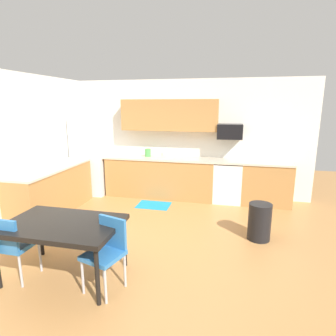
# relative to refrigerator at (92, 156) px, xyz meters

# --- Properties ---
(ground_plane) EXTENTS (12.00, 12.00, 0.00)m
(ground_plane) POSITION_rel_refrigerator_xyz_m (2.18, -2.22, -0.93)
(ground_plane) COLOR #B77F47
(wall_back) EXTENTS (5.80, 0.10, 2.70)m
(wall_back) POSITION_rel_refrigerator_xyz_m (2.18, 0.43, 0.42)
(wall_back) COLOR white
(wall_back) RESTS_ON ground
(wall_left) EXTENTS (0.10, 5.80, 2.70)m
(wall_left) POSITION_rel_refrigerator_xyz_m (-0.47, -2.22, 0.42)
(wall_left) COLOR white
(wall_left) RESTS_ON ground
(cabinet_run_back) EXTENTS (2.52, 0.60, 0.90)m
(cabinet_run_back) POSITION_rel_refrigerator_xyz_m (1.69, 0.08, -0.48)
(cabinet_run_back) COLOR #AD7A42
(cabinet_run_back) RESTS_ON ground
(cabinet_run_back_right) EXTENTS (1.03, 0.60, 0.90)m
(cabinet_run_back_right) POSITION_rel_refrigerator_xyz_m (4.06, 0.08, -0.48)
(cabinet_run_back_right) COLOR #AD7A42
(cabinet_run_back_right) RESTS_ON ground
(cabinet_run_left) EXTENTS (0.60, 2.00, 0.90)m
(cabinet_run_left) POSITION_rel_refrigerator_xyz_m (-0.12, -1.42, -0.48)
(cabinet_run_left) COLOR #AD7A42
(cabinet_run_left) RESTS_ON ground
(countertop_back) EXTENTS (4.80, 0.64, 0.04)m
(countertop_back) POSITION_rel_refrigerator_xyz_m (2.18, 0.08, -0.01)
(countertop_back) COLOR beige
(countertop_back) RESTS_ON cabinet_run_back
(countertop_left) EXTENTS (0.64, 2.00, 0.04)m
(countertop_left) POSITION_rel_refrigerator_xyz_m (-0.12, -1.42, -0.01)
(countertop_left) COLOR beige
(countertop_left) RESTS_ON cabinet_run_left
(upper_cabinets_back) EXTENTS (2.20, 0.34, 0.70)m
(upper_cabinets_back) POSITION_rel_refrigerator_xyz_m (1.88, 0.21, 0.97)
(upper_cabinets_back) COLOR #AD7A42
(refrigerator) EXTENTS (0.76, 0.70, 1.86)m
(refrigerator) POSITION_rel_refrigerator_xyz_m (0.00, 0.00, 0.00)
(refrigerator) COLOR white
(refrigerator) RESTS_ON ground
(oven_range) EXTENTS (0.60, 0.60, 0.91)m
(oven_range) POSITION_rel_refrigerator_xyz_m (3.25, 0.08, -0.47)
(oven_range) COLOR white
(oven_range) RESTS_ON ground
(microwave) EXTENTS (0.54, 0.36, 0.32)m
(microwave) POSITION_rel_refrigerator_xyz_m (3.25, 0.18, 0.63)
(microwave) COLOR black
(sink_basin) EXTENTS (0.48, 0.40, 0.14)m
(sink_basin) POSITION_rel_refrigerator_xyz_m (1.79, 0.08, -0.05)
(sink_basin) COLOR #A5A8AD
(sink_basin) RESTS_ON countertop_back
(sink_faucet) EXTENTS (0.02, 0.02, 0.24)m
(sink_faucet) POSITION_rel_refrigerator_xyz_m (1.79, 0.26, 0.11)
(sink_faucet) COLOR #B2B5BA
(sink_faucet) RESTS_ON countertop_back
(dining_table) EXTENTS (1.40, 0.90, 0.73)m
(dining_table) POSITION_rel_refrigerator_xyz_m (1.32, -3.27, -0.26)
(dining_table) COLOR black
(dining_table) RESTS_ON ground
(chair_near_table) EXTENTS (0.50, 0.50, 0.85)m
(chair_near_table) POSITION_rel_refrigerator_xyz_m (1.94, -3.35, -0.42)
(chair_near_table) COLOR #2D72B7
(chair_near_table) RESTS_ON ground
(chair_far_side) EXTENTS (0.41, 0.41, 0.85)m
(chair_far_side) POSITION_rel_refrigerator_xyz_m (0.77, -3.49, -0.42)
(chair_far_side) COLOR #2D72B7
(chair_far_side) RESTS_ON ground
(trash_bin) EXTENTS (0.36, 0.36, 0.60)m
(trash_bin) POSITION_rel_refrigerator_xyz_m (3.79, -1.68, -0.63)
(trash_bin) COLOR black
(trash_bin) RESTS_ON ground
(floor_mat) EXTENTS (0.70, 0.50, 0.01)m
(floor_mat) POSITION_rel_refrigerator_xyz_m (1.71, -0.57, -0.92)
(floor_mat) COLOR #198CBF
(floor_mat) RESTS_ON ground
(kettle) EXTENTS (0.14, 0.14, 0.20)m
(kettle) POSITION_rel_refrigerator_xyz_m (1.38, 0.13, 0.09)
(kettle) COLOR #4CA54C
(kettle) RESTS_ON countertop_back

